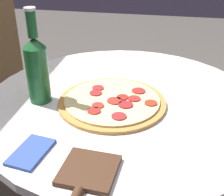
% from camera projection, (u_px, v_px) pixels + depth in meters
% --- Properties ---
extents(table, '(0.86, 0.86, 0.73)m').
position_uv_depth(table, '(123.00, 146.00, 1.04)').
color(table, white).
rests_on(table, ground_plane).
extents(pizza, '(0.32, 0.32, 0.02)m').
position_uv_depth(pizza, '(112.00, 102.00, 0.93)').
color(pizza, '#B77F3D').
rests_on(pizza, table).
extents(beer_bottle, '(0.07, 0.07, 0.28)m').
position_uv_depth(beer_bottle, '(37.00, 67.00, 0.90)').
color(beer_bottle, '#195628').
rests_on(beer_bottle, table).
extents(pizza_paddle, '(0.28, 0.13, 0.02)m').
position_uv_depth(pizza_paddle, '(82.00, 184.00, 0.63)').
color(pizza_paddle, '#422819').
rests_on(pizza_paddle, table).
extents(napkin, '(0.13, 0.09, 0.01)m').
position_uv_depth(napkin, '(31.00, 152.00, 0.73)').
color(napkin, '#334C99').
rests_on(napkin, table).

